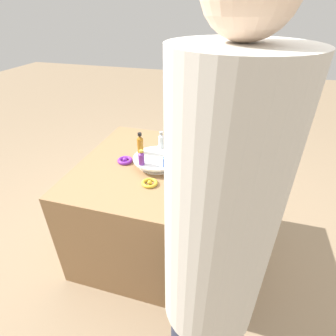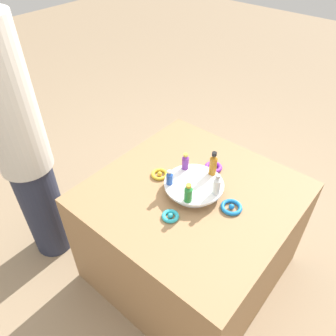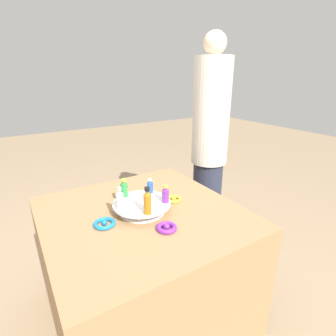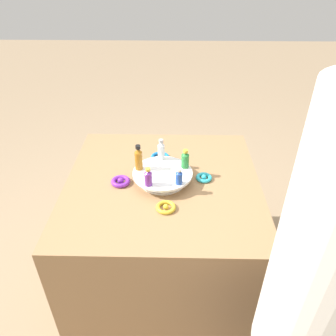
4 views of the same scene
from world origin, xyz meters
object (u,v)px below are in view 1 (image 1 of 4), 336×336
(bottle_purple, at_px, (141,158))
(ribbon_bow_blue, at_px, (164,148))
(bottle_clear, at_px, (161,141))
(bottle_amber, at_px, (140,144))
(ribbon_bow_teal, at_px, (191,167))
(ribbon_bow_gold, at_px, (150,183))
(display_stand, at_px, (157,160))
(bottle_green, at_px, (177,149))
(ribbon_bow_purple, at_px, (125,160))
(person_figure, at_px, (211,277))
(bottle_blue, at_px, (166,161))

(bottle_purple, distance_m, ribbon_bow_blue, 0.34)
(bottle_clear, xyz_separation_m, bottle_amber, (-0.11, -0.10, 0.01))
(ribbon_bow_teal, xyz_separation_m, ribbon_bow_blue, (-0.24, 0.19, 0.00))
(ribbon_bow_teal, xyz_separation_m, ribbon_bow_gold, (-0.19, -0.24, -0.00))
(bottle_clear, distance_m, bottle_amber, 0.15)
(display_stand, relative_size, bottle_green, 2.99)
(bottle_green, relative_size, ribbon_bow_blue, 0.96)
(bottle_green, relative_size, ribbon_bow_purple, 1.05)
(bottle_clear, height_order, ribbon_bow_gold, bottle_clear)
(ribbon_bow_purple, distance_m, person_figure, 1.06)
(bottle_green, distance_m, ribbon_bow_teal, 0.14)
(bottle_clear, xyz_separation_m, ribbon_bow_gold, (0.03, -0.34, -0.10))
(ribbon_bow_blue, relative_size, person_figure, 0.06)
(bottle_blue, height_order, person_figure, person_figure)
(ribbon_bow_blue, distance_m, ribbon_bow_gold, 0.43)
(bottle_amber, relative_size, ribbon_bow_purple, 1.42)
(ribbon_bow_blue, height_order, ribbon_bow_gold, ribbon_bow_blue)
(bottle_amber, bearing_deg, person_figure, -56.59)
(ribbon_bow_gold, bearing_deg, bottle_blue, 63.65)
(display_stand, height_order, ribbon_bow_blue, display_stand)
(ribbon_bow_purple, height_order, person_figure, person_figure)
(ribbon_bow_blue, bearing_deg, ribbon_bow_purple, -129.05)
(bottle_amber, height_order, ribbon_bow_purple, bottle_amber)
(bottle_blue, bearing_deg, bottle_clear, 113.16)
(bottle_green, distance_m, bottle_clear, 0.15)
(ribbon_bow_teal, relative_size, person_figure, 0.05)
(display_stand, bearing_deg, bottle_clear, 95.16)
(display_stand, height_order, ribbon_bow_purple, display_stand)
(bottle_blue, bearing_deg, person_figure, -63.80)
(bottle_amber, xyz_separation_m, ribbon_bow_purple, (-0.09, -0.05, -0.11))
(bottle_blue, xyz_separation_m, person_figure, (0.36, -0.74, 0.06))
(bottle_green, bearing_deg, ribbon_bow_blue, 129.64)
(ribbon_bow_purple, bearing_deg, ribbon_bow_blue, 50.95)
(display_stand, distance_m, ribbon_bow_purple, 0.22)
(bottle_amber, distance_m, ribbon_bow_teal, 0.36)
(bottle_amber, bearing_deg, bottle_purple, -66.84)
(display_stand, height_order, bottle_amber, bottle_amber)
(bottle_clear, height_order, bottle_amber, bottle_amber)
(bottle_purple, bearing_deg, person_figure, -54.90)
(display_stand, distance_m, bottle_clear, 0.15)
(display_stand, xyz_separation_m, ribbon_bow_blue, (-0.02, 0.22, -0.02))
(ribbon_bow_blue, xyz_separation_m, ribbon_bow_purple, (-0.19, -0.24, 0.00))
(bottle_blue, relative_size, ribbon_bow_teal, 1.01)
(bottle_green, bearing_deg, bottle_purple, -138.84)
(bottle_clear, xyz_separation_m, person_figure, (0.46, -0.96, 0.04))
(bottle_purple, relative_size, bottle_clear, 0.81)
(bottle_purple, distance_m, ribbon_bow_purple, 0.20)
(person_figure, bearing_deg, bottle_amber, 5.25)
(bottle_green, relative_size, ribbon_bow_gold, 1.10)
(bottle_clear, distance_m, ribbon_bow_blue, 0.14)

